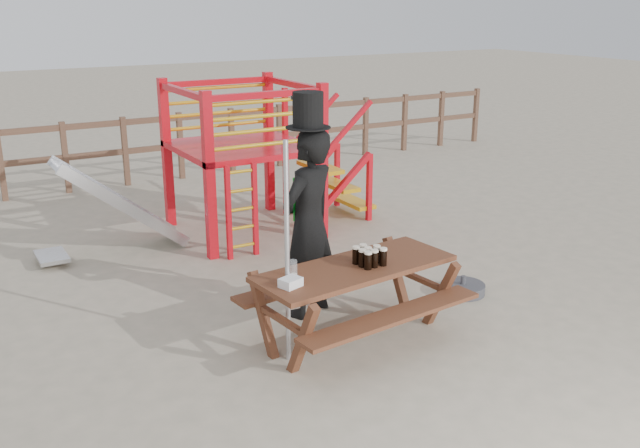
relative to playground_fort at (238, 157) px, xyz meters
The scene contains 10 objects.
ground 3.74m from the playground_fort, 91.99° to the right, with size 60.00×60.00×0.00m, color tan.
back_fence 3.44m from the playground_fort, 92.08° to the left, with size 15.09×0.09×1.20m.
playground_fort is the anchor object (origin of this frame).
picnic_table 3.64m from the playground_fort, 96.34° to the right, with size 2.07×1.54×0.75m.
man_with_hat 2.86m from the playground_fort, 99.59° to the right, with size 0.84×0.71×2.29m.
metal_pole 3.78m from the playground_fort, 107.43° to the right, with size 0.04×0.04×2.02m, color #B2B2B7.
parasol_base 3.62m from the playground_fort, 68.99° to the right, with size 0.49×0.49×0.21m.
paper_bag 3.90m from the playground_fort, 107.32° to the right, with size 0.18×0.14×0.08m, color white.
stout_pints 3.63m from the playground_fort, 94.41° to the right, with size 0.27×0.26×0.17m.
empty_glasses 3.65m from the playground_fort, 106.19° to the right, with size 0.07×0.07×0.15m.
Camera 1 is at (-3.68, -5.19, 3.14)m, focal length 40.00 mm.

